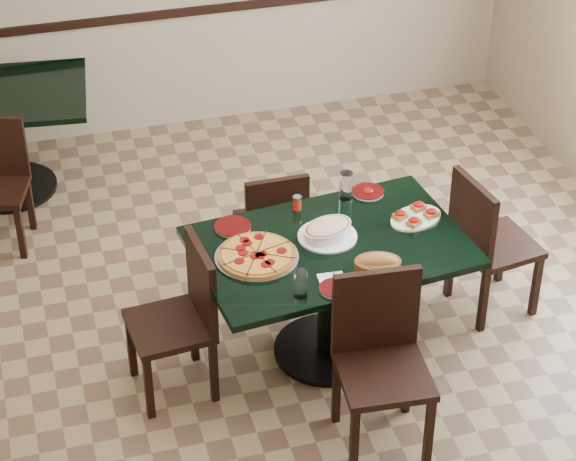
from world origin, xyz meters
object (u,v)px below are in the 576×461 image
object	(u,v)px
chair_left	(184,312)
bruschetta_platter	(416,216)
chair_right	(486,238)
bread_basket	(378,264)
chair_near	(380,351)
lasagna_casserole	(328,230)
main_table	(330,272)
chair_far	(273,223)
pepperoni_pizza	(257,255)

from	to	relation	value
chair_left	bruschetta_platter	size ratio (longest dim) A/B	2.39
chair_right	bread_basket	xyz separation A→B (m)	(-0.82, -0.42, 0.28)
chair_near	lasagna_casserole	size ratio (longest dim) A/B	2.80
bread_basket	chair_left	bearing A→B (deg)	179.85
bruschetta_platter	chair_right	bearing A→B (deg)	-16.41
main_table	chair_near	distance (m)	0.66
chair_near	lasagna_casserole	xyz separation A→B (m)	(-0.05, 0.72, 0.26)
main_table	bruschetta_platter	distance (m)	0.57
chair_right	main_table	bearing A→B (deg)	89.06
chair_far	chair_right	xyz separation A→B (m)	(1.11, -0.56, 0.06)
chair_far	lasagna_casserole	xyz separation A→B (m)	(0.13, -0.64, 0.35)
chair_far	main_table	bearing A→B (deg)	100.38
chair_far	lasagna_casserole	world-z (taller)	lasagna_casserole
main_table	lasagna_casserole	distance (m)	0.24
main_table	bread_basket	distance (m)	0.40
chair_near	pepperoni_pizza	world-z (taller)	chair_near
main_table	chair_near	xyz separation A→B (m)	(0.06, -0.66, -0.04)
chair_left	main_table	bearing A→B (deg)	87.45
chair_far	chair_near	distance (m)	1.37
main_table	chair_left	world-z (taller)	chair_left
chair_far	pepperoni_pizza	xyz separation A→B (m)	(-0.28, -0.72, 0.32)
chair_near	bruschetta_platter	xyz separation A→B (m)	(0.46, 0.76, 0.24)
bruschetta_platter	pepperoni_pizza	bearing A→B (deg)	165.85
pepperoni_pizza	bruschetta_platter	xyz separation A→B (m)	(0.93, 0.12, 0.01)
pepperoni_pizza	bruschetta_platter	size ratio (longest dim) A/B	1.19
chair_right	pepperoni_pizza	bearing A→B (deg)	87.34
chair_right	chair_left	bearing A→B (deg)	86.82
chair_near	chair_right	xyz separation A→B (m)	(0.92, 0.80, -0.03)
chair_near	chair_right	world-z (taller)	chair_near
bruschetta_platter	chair_left	bearing A→B (deg)	164.92
bruschetta_platter	chair_far	bearing A→B (deg)	115.87
chair_far	chair_near	xyz separation A→B (m)	(0.19, -1.36, 0.09)
main_table	chair_far	distance (m)	0.72
lasagna_casserole	bread_basket	size ratio (longest dim) A/B	1.23
chair_right	bruschetta_platter	size ratio (longest dim) A/B	2.44
chair_far	lasagna_casserole	size ratio (longest dim) A/B	2.39
lasagna_casserole	bruschetta_platter	xyz separation A→B (m)	(0.52, 0.03, -0.02)
main_table	chair_near	bearing A→B (deg)	-91.15
main_table	chair_left	distance (m)	0.82
chair_far	chair_near	size ratio (longest dim) A/B	0.85
main_table	chair_left	size ratio (longest dim) A/B	1.71
chair_near	bread_basket	size ratio (longest dim) A/B	3.45
lasagna_casserole	chair_right	bearing A→B (deg)	-18.03
chair_near	chair_left	distance (m)	1.07
pepperoni_pizza	bruschetta_platter	bearing A→B (deg)	7.11
chair_left	lasagna_casserole	xyz separation A→B (m)	(0.82, 0.11, 0.30)
main_table	bread_basket	size ratio (longest dim) A/B	5.54
bread_basket	lasagna_casserole	bearing A→B (deg)	128.30
chair_near	lasagna_casserole	world-z (taller)	chair_near
chair_left	lasagna_casserole	bearing A→B (deg)	92.02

